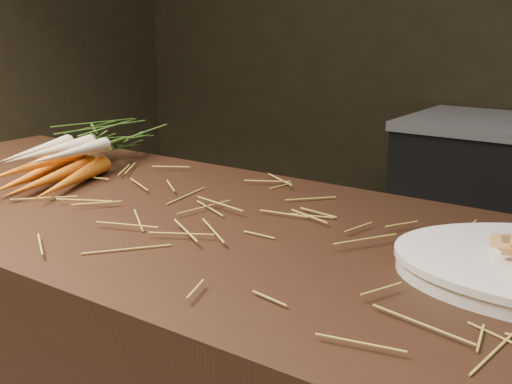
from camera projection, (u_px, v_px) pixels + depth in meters
straw_bedding at (327, 241)px, 1.01m from camera, size 1.40×0.60×0.02m
root_veg_bunch at (92, 149)px, 1.50m from camera, size 0.34×0.58×0.10m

